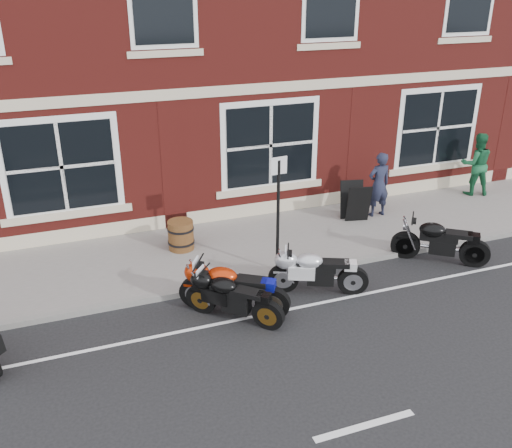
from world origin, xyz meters
The scene contains 12 objects.
ground centered at (0.00, 0.00, 0.00)m, with size 80.00×80.00×0.00m, color black.
sidewalk centered at (0.00, 3.00, 0.06)m, with size 30.00×3.00×0.12m, color slate.
kerb centered at (0.00, 1.42, 0.06)m, with size 30.00×0.16×0.12m, color slate.
moto_sport_red centered at (-0.84, 0.52, 0.56)m, with size 1.86×1.31×0.97m.
moto_sport_black centered at (-0.91, 0.26, 0.51)m, with size 1.50×1.46×0.88m.
moto_sport_silver centered at (0.96, 0.62, 0.52)m, with size 1.88×0.93×0.90m.
moto_naked_black centered at (4.08, 0.90, 0.55)m, with size 1.77×1.38×0.95m.
pedestrian_left centered at (4.07, 3.44, 0.97)m, with size 0.62×0.40×1.69m, color #1D2034.
pedestrian_right centered at (7.48, 3.86, 1.01)m, with size 0.86×0.67×1.77m, color #185631.
a_board_sign centered at (3.38, 3.38, 0.62)m, with size 0.59×0.40×0.99m, color black, non-canonical shape.
barrel_planter centered at (-1.16, 3.27, 0.46)m, with size 0.61×0.61×0.68m.
parking_sign centered at (0.50, 1.55, 1.57)m, with size 0.36×0.07×2.51m.
Camera 1 is at (-3.63, -8.35, 5.93)m, focal length 40.00 mm.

